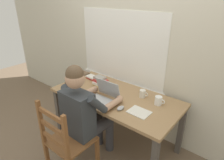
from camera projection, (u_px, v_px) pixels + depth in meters
ground_plane at (115, 141)px, 2.70m from camera, size 8.00×8.00×0.00m
back_wall at (138, 40)px, 2.51m from camera, size 6.00×0.08×2.60m
desk at (115, 101)px, 2.45m from camera, size 1.58×0.77×0.70m
seated_person at (85, 112)px, 2.13m from camera, size 0.50×0.60×1.24m
wooden_chair at (67, 142)px, 2.02m from camera, size 0.42×0.42×0.94m
laptop at (103, 97)px, 2.28m from camera, size 0.33×0.29×0.23m
computer_mouse at (120, 108)px, 2.12m from camera, size 0.06×0.10×0.03m
coffee_mug_white at (159, 101)px, 2.20m from camera, size 0.12×0.08×0.10m
coffee_mug_dark at (68, 83)px, 2.61m from camera, size 0.12×0.09×0.10m
coffee_mug_spare at (143, 94)px, 2.36m from camera, size 0.11×0.07×0.09m
book_stack_main at (100, 82)px, 2.64m from camera, size 0.19×0.16×0.13m
book_stack_side at (93, 78)px, 2.86m from camera, size 0.20×0.15×0.04m
paper_pile_near_laptop at (139, 112)px, 2.08m from camera, size 0.23×0.18×0.01m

